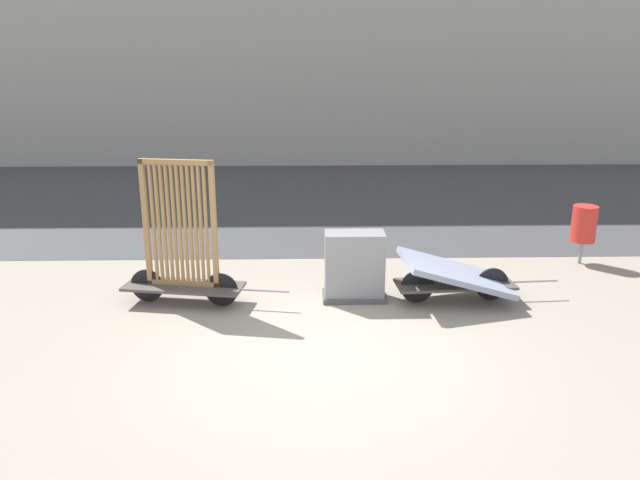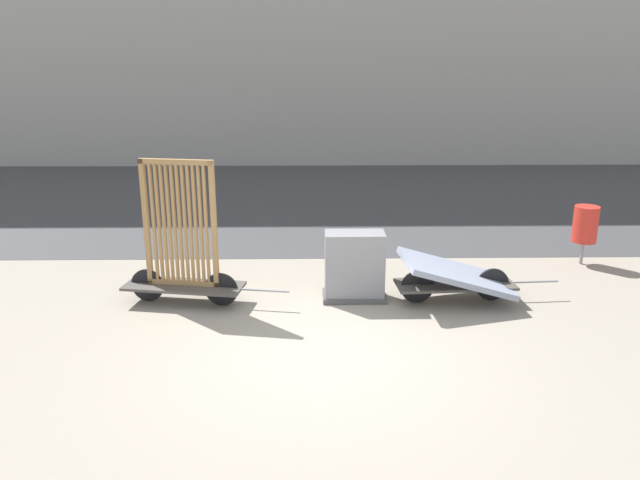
# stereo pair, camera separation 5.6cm
# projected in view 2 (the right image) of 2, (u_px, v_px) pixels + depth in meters

# --- Properties ---
(ground_plane) EXTENTS (60.00, 60.00, 0.00)m
(ground_plane) POSITION_uv_depth(u_px,v_px,m) (322.00, 356.00, 7.56)
(ground_plane) COLOR gray
(road_strip) EXTENTS (56.00, 9.61, 0.01)m
(road_strip) POSITION_uv_depth(u_px,v_px,m) (315.00, 198.00, 15.74)
(road_strip) COLOR #424244
(road_strip) RESTS_ON ground_plane
(bike_cart_with_bedframe) EXTENTS (2.45, 0.85, 2.13)m
(bike_cart_with_bedframe) POSITION_uv_depth(u_px,v_px,m) (182.00, 254.00, 8.95)
(bike_cart_with_bedframe) COLOR #4C4742
(bike_cart_with_bedframe) RESTS_ON ground_plane
(bike_cart_with_mattress) EXTENTS (2.45, 1.18, 0.71)m
(bike_cart_with_mattress) POSITION_uv_depth(u_px,v_px,m) (456.00, 276.00, 9.12)
(bike_cart_with_mattress) COLOR #4C4742
(bike_cart_with_mattress) RESTS_ON ground_plane
(utility_cabinet) EXTENTS (0.93, 0.50, 1.03)m
(utility_cabinet) POSITION_uv_depth(u_px,v_px,m) (354.00, 269.00, 9.19)
(utility_cabinet) COLOR #4C4C4C
(utility_cabinet) RESTS_ON ground_plane
(trash_bin) EXTENTS (0.41, 0.41, 1.03)m
(trash_bin) POSITION_uv_depth(u_px,v_px,m) (585.00, 225.00, 10.67)
(trash_bin) COLOR gray
(trash_bin) RESTS_ON ground_plane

